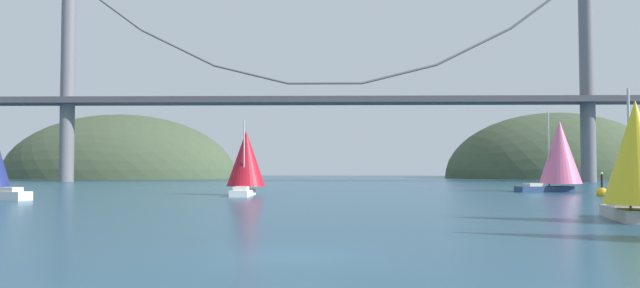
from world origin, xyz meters
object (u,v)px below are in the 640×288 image
(sailboat_crimson_sail, at_px, (246,161))
(sailboat_yellow_sail, at_px, (635,158))
(sailboat_pink_spinnaker, at_px, (559,154))
(channel_buoy, at_px, (602,192))

(sailboat_crimson_sail, distance_m, sailboat_yellow_sail, 37.98)
(sailboat_pink_spinnaker, distance_m, channel_buoy, 10.92)
(sailboat_pink_spinnaker, bearing_deg, sailboat_crimson_sail, -165.94)
(sailboat_yellow_sail, distance_m, channel_buoy, 29.81)
(channel_buoy, bearing_deg, sailboat_crimson_sail, 178.01)
(sailboat_yellow_sail, xyz_separation_m, sailboat_pink_spinnaker, (10.75, 37.69, 1.10))
(sailboat_crimson_sail, distance_m, channel_buoy, 35.89)
(channel_buoy, bearing_deg, sailboat_yellow_sail, -111.70)
(sailboat_crimson_sail, xyz_separation_m, sailboat_pink_spinnaker, (35.51, 8.89, 0.91))
(sailboat_pink_spinnaker, xyz_separation_m, channel_buoy, (0.22, -10.14, -4.07))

